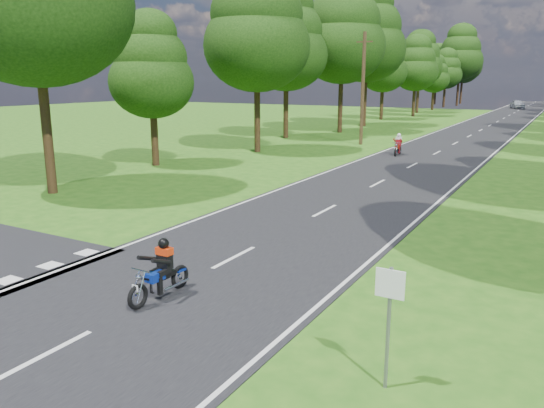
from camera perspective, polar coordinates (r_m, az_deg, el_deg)
The scene contains 9 objects.
ground at distance 12.98m, azimuth -9.03°, elevation -8.27°, with size 160.00×160.00×0.00m, color #275B14.
main_road at distance 60.04m, azimuth 22.38°, elevation 7.81°, with size 7.00×140.00×0.02m, color black.
road_markings at distance 58.21m, azimuth 22.00°, elevation 7.72°, with size 7.40×140.00×0.01m.
treeline at distance 69.79m, azimuth 25.34°, elevation 14.98°, with size 40.00×115.35×14.78m.
telegraph_pole at distance 39.78m, azimuth 9.74°, elevation 12.17°, with size 1.20×0.26×8.00m.
road_sign at distance 8.37m, azimuth 12.48°, elevation -10.93°, with size 0.45×0.07×2.00m.
rider_near_blue at distance 11.90m, azimuth -12.06°, elevation -6.89°, with size 0.54×1.61×1.34m, color #0E2B9C, non-canonical shape.
rider_far_red at distance 34.59m, azimuth 13.40°, elevation 6.27°, with size 0.55×1.64×1.37m, color #A5220C, non-canonical shape.
distant_car at distance 95.63m, azimuth 24.90°, elevation 9.72°, with size 1.71×4.25×1.45m, color silver.
Camera 1 is at (7.63, -9.37, 4.74)m, focal length 35.00 mm.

